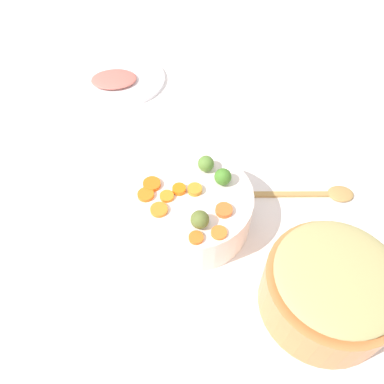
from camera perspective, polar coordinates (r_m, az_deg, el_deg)
name	(u,v)px	position (r m, az deg, el deg)	size (l,w,h in m)	color
tabletop	(197,220)	(0.95, 0.74, -4.05)	(2.40, 2.40, 0.02)	white
serving_bowl_carrots	(192,208)	(0.89, 0.00, -2.40)	(0.27, 0.27, 0.10)	white
metal_pot	(328,292)	(0.83, 19.11, -13.54)	(0.26, 0.26, 0.11)	#D07A41
stuffing_mound	(339,275)	(0.77, 20.54, -11.22)	(0.23, 0.23, 0.03)	tan
carrot_slice_0	(159,210)	(0.83, -4.81, -2.57)	(0.04, 0.04, 0.01)	orange
carrot_slice_1	(195,191)	(0.85, 0.40, 0.12)	(0.03, 0.03, 0.01)	orange
carrot_slice_2	(198,238)	(0.79, 0.85, -6.66)	(0.03, 0.03, 0.01)	orange
carrot_slice_3	(224,210)	(0.82, 4.66, -2.65)	(0.04, 0.04, 0.01)	orange
carrot_slice_4	(219,233)	(0.79, 3.94, -5.91)	(0.03, 0.03, 0.01)	orange
carrot_slice_5	(179,188)	(0.86, -1.87, 0.60)	(0.03, 0.03, 0.01)	orange
carrot_slice_6	(146,195)	(0.85, -6.73, -0.39)	(0.04, 0.04, 0.01)	orange
carrot_slice_7	(152,184)	(0.87, -5.85, 1.15)	(0.04, 0.04, 0.01)	orange
carrot_slice_8	(167,196)	(0.85, -3.67, -0.62)	(0.03, 0.03, 0.01)	orange
brussels_sprout_0	(200,220)	(0.79, 1.14, -4.02)	(0.04, 0.04, 0.04)	#5C6B2D
brussels_sprout_1	(206,164)	(0.89, 2.04, 4.13)	(0.04, 0.04, 0.04)	#588433
brussels_sprout_2	(223,177)	(0.86, 4.50, 2.21)	(0.04, 0.04, 0.04)	#438027
wooden_spoon	(322,194)	(1.03, 18.36, -0.27)	(0.05, 0.26, 0.01)	#AC864A
ham_plate	(123,79)	(1.33, -9.93, 15.79)	(0.27, 0.27, 0.01)	white
ham_slice_main	(114,79)	(1.31, -11.26, 15.77)	(0.14, 0.11, 0.02)	#CB6A5E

